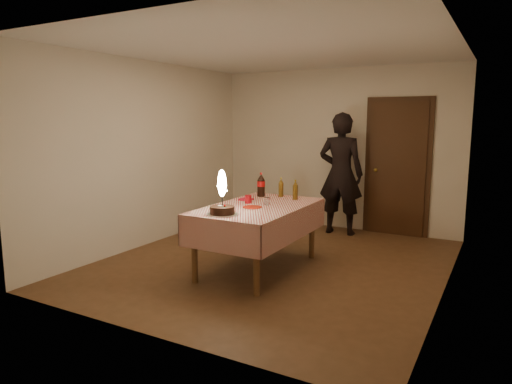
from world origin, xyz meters
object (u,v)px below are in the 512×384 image
Objects in this scene: amber_bottle_right at (295,190)px; red_plate at (252,207)px; amber_bottle_left at (281,188)px; photographer at (341,174)px; red_cup at (248,199)px; dining_table at (258,214)px; birthday_cake at (222,203)px; cola_bottle at (261,185)px; clear_cup at (267,201)px.

red_plate is at bearing -107.14° from amber_bottle_right.
amber_bottle_right is at bearing -22.61° from amber_bottle_left.
amber_bottle_left is 0.13× the size of photographer.
red_cup reaches higher than red_plate.
red_cup is at bearing 156.69° from dining_table.
photographer is at bearing 87.54° from amber_bottle_right.
red_cup is at bearing 96.67° from birthday_cake.
cola_bottle is at bearing -154.39° from amber_bottle_left.
red_plate is 0.83m from amber_bottle_left.
amber_bottle_left is at bearing 87.59° from birthday_cake.
photographer is (0.29, 2.29, 0.17)m from red_plate.
photographer is at bearing 77.61° from red_cup.
red_cup is 0.25m from clear_cup.
clear_cup is 0.61m from cola_bottle.
amber_bottle_right is at bearing -92.46° from photographer.
dining_table is at bearing 81.18° from birthday_cake.
photographer reaches higher than red_cup.
red_cup is 0.05× the size of photographer.
birthday_cake is 0.71m from red_cup.
red_cup is at bearing -79.02° from cola_bottle.
cola_bottle reaches higher than clear_cup.
clear_cup is (0.16, 0.72, -0.08)m from birthday_cake.
birthday_cake is at bearing -100.05° from red_plate.
photographer is at bearing 77.63° from amber_bottle_left.
red_cup is at bearing -127.09° from amber_bottle_right.
clear_cup is 2.08m from photographer.
amber_bottle_left is at bearing 100.13° from clear_cup.
dining_table is 0.19m from clear_cup.
photographer is (0.32, 1.46, 0.05)m from amber_bottle_left.
cola_bottle reaches higher than amber_bottle_right.
clear_cup is at bearing -95.91° from photographer.
photographer reaches higher than red_plate.
amber_bottle_left is at bearing -102.37° from photographer.
amber_bottle_right is (0.22, 0.72, 0.11)m from red_plate.
cola_bottle reaches higher than red_plate.
dining_table is 0.16m from red_plate.
red_cup is 2.14m from photographer.
clear_cup is 0.52m from amber_bottle_right.
birthday_cake is 1.25m from amber_bottle_right.
clear_cup is (0.24, 0.02, -0.01)m from red_cup.
clear_cup is at bearing 55.90° from dining_table.
dining_table is at bearing -64.72° from cola_bottle.
dining_table is 17.20× the size of red_cup.
cola_bottle is at bearing 115.28° from dining_table.
clear_cup is at bearing -54.85° from cola_bottle.
red_cup reaches higher than clear_cup.
red_cup is at bearing 130.26° from red_plate.
dining_table is 19.11× the size of clear_cup.
amber_bottle_left is (-0.11, 0.60, 0.07)m from clear_cup.
cola_bottle is 1.25× the size of amber_bottle_left.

